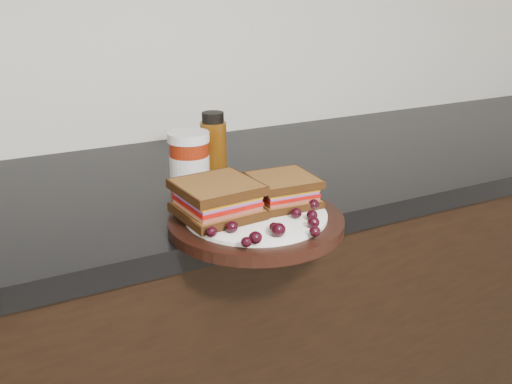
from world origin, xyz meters
TOP-DOWN VIEW (x-y plane):
  - base_cabinets at (0.00, 1.70)m, footprint 3.96×0.58m
  - countertop at (0.00, 1.70)m, footprint 3.98×0.60m
  - plate at (-0.09, 1.42)m, footprint 0.28×0.28m
  - sandwich_left at (-0.15, 1.44)m, footprint 0.13×0.13m
  - sandwich_right at (-0.03, 1.44)m, footprint 0.11×0.11m
  - grape_0 at (-0.19, 1.37)m, footprint 0.02×0.02m
  - grape_1 at (-0.16, 1.37)m, footprint 0.02×0.02m
  - grape_2 at (-0.16, 1.32)m, footprint 0.02×0.02m
  - grape_3 at (-0.14, 1.32)m, footprint 0.02×0.02m
  - grape_4 at (-0.10, 1.33)m, footprint 0.02×0.02m
  - grape_5 at (-0.10, 1.35)m, footprint 0.01×0.01m
  - grape_6 at (-0.06, 1.30)m, footprint 0.02×0.02m
  - grape_7 at (-0.04, 1.33)m, footprint 0.02×0.02m
  - grape_8 at (-0.03, 1.35)m, footprint 0.02×0.02m
  - grape_9 at (-0.04, 1.37)m, footprint 0.02×0.02m
  - grape_10 at (-0.00, 1.39)m, footprint 0.02×0.02m
  - grape_11 at (-0.03, 1.41)m, footprint 0.02×0.02m
  - grape_12 at (-0.02, 1.42)m, footprint 0.02×0.02m
  - grape_13 at (-0.01, 1.46)m, footprint 0.02×0.02m
  - grape_14 at (-0.14, 1.48)m, footprint 0.02×0.02m
  - grape_15 at (-0.13, 1.44)m, footprint 0.02×0.02m
  - grape_16 at (-0.18, 1.45)m, footprint 0.02×0.02m
  - grape_17 at (-0.16, 1.42)m, footprint 0.02×0.02m
  - grape_18 at (-0.18, 1.40)m, footprint 0.02×0.02m
  - grape_19 at (-0.15, 1.47)m, footprint 0.02×0.02m
  - grape_20 at (-0.15, 1.42)m, footprint 0.02×0.02m
  - grape_21 at (-0.16, 1.41)m, footprint 0.02×0.02m
  - condiment_jar at (-0.12, 1.62)m, footprint 0.08×0.08m
  - oil_bottle at (-0.06, 1.65)m, footprint 0.06×0.06m

SIDE VIEW (x-z plane):
  - base_cabinets at x=0.00m, z-range 0.00..0.86m
  - countertop at x=0.00m, z-range 0.86..0.90m
  - plate at x=-0.09m, z-range 0.90..0.92m
  - grape_5 at x=-0.10m, z-range 0.92..0.94m
  - grape_21 at x=-0.16m, z-range 0.92..0.94m
  - grape_2 at x=-0.16m, z-range 0.92..0.94m
  - grape_11 at x=-0.03m, z-range 0.92..0.94m
  - grape_19 at x=-0.15m, z-range 0.92..0.94m
  - grape_13 at x=-0.01m, z-range 0.92..0.94m
  - grape_6 at x=-0.06m, z-range 0.92..0.94m
  - grape_0 at x=-0.19m, z-range 0.92..0.94m
  - grape_17 at x=-0.16m, z-range 0.92..0.94m
  - grape_8 at x=-0.03m, z-range 0.92..0.94m
  - grape_9 at x=-0.04m, z-range 0.92..0.94m
  - grape_20 at x=-0.15m, z-range 0.92..0.94m
  - grape_14 at x=-0.14m, z-range 0.92..0.94m
  - grape_10 at x=0.00m, z-range 0.92..0.94m
  - grape_7 at x=-0.04m, z-range 0.92..0.94m
  - grape_1 at x=-0.16m, z-range 0.92..0.94m
  - grape_3 at x=-0.14m, z-range 0.92..0.94m
  - grape_16 at x=-0.18m, z-range 0.92..0.94m
  - grape_15 at x=-0.13m, z-range 0.92..0.94m
  - grape_18 at x=-0.18m, z-range 0.92..0.94m
  - grape_12 at x=-0.02m, z-range 0.92..0.94m
  - grape_4 at x=-0.10m, z-range 0.92..0.94m
  - sandwich_right at x=-0.03m, z-range 0.92..0.97m
  - sandwich_left at x=-0.15m, z-range 0.92..0.98m
  - condiment_jar at x=-0.12m, z-range 0.90..1.01m
  - oil_bottle at x=-0.06m, z-range 0.90..1.04m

